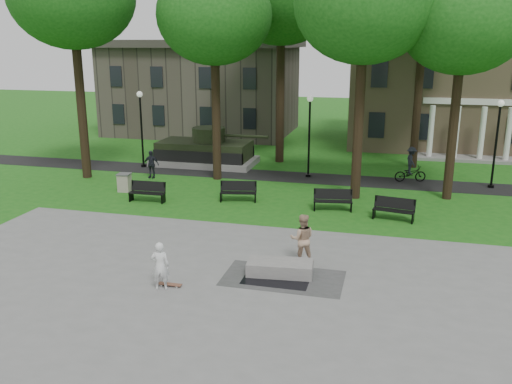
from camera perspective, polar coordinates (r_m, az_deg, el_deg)
ground at (r=20.51m, az=-1.33°, el=-6.31°), size 120.00×120.00×0.00m
plaza at (r=16.19m, az=-6.22°, el=-12.62°), size 22.00×16.00×0.02m
footpath at (r=31.69m, az=4.53°, el=1.55°), size 44.00×2.60×0.01m
building_right at (r=44.70m, az=20.85°, el=10.31°), size 17.00×12.00×8.60m
building_left at (r=47.82m, az=-5.57°, el=10.60°), size 15.00×10.00×7.20m
tree_1 at (r=30.43m, az=-4.42°, el=17.97°), size 6.20×6.20×11.63m
tree_2 at (r=26.93m, az=11.37°, el=18.83°), size 6.60×6.60×12.16m
tree_3 at (r=27.99m, az=21.04°, el=16.53°), size 6.00×6.00×11.19m
tree_5 at (r=34.91m, az=17.39°, el=18.20°), size 6.40×6.40×12.44m
lamp_left at (r=34.52m, az=-11.99°, el=7.13°), size 0.36×0.36×4.73m
lamp_mid at (r=31.35m, az=5.64°, el=6.57°), size 0.36×0.36×4.73m
lamp_right at (r=31.46m, az=24.02°, el=5.34°), size 0.36×0.36×4.73m
tank_monument at (r=35.01m, az=-5.36°, el=4.29°), size 7.45×3.40×2.40m
puddle at (r=18.16m, az=2.11°, el=-9.24°), size 2.20×1.20×0.00m
concrete_block at (r=18.52m, az=2.54°, el=-7.97°), size 2.29×1.21×0.45m
skateboard at (r=17.94m, az=-9.04°, el=-9.64°), size 0.78×0.20×0.07m
skateboarder at (r=17.46m, az=-10.06°, el=-7.68°), size 0.66×0.52×1.60m
friend_watching at (r=19.23m, az=4.88°, el=-4.92°), size 1.01×0.86×1.81m
pedestrian_walker at (r=31.92m, az=-10.98°, el=2.88°), size 0.95×0.40×1.61m
cyclist at (r=31.68m, az=15.98°, el=2.49°), size 1.86×1.11×1.99m
park_bench_0 at (r=27.23m, az=-11.34°, el=0.08°), size 1.81×0.57×1.00m
park_bench_1 at (r=26.76m, az=-1.83°, el=0.12°), size 1.85×0.85×1.00m
park_bench_2 at (r=25.57m, az=8.12°, el=-0.77°), size 1.85×0.78×1.00m
park_bench_3 at (r=24.70m, az=14.29°, el=-1.69°), size 1.85×0.83×1.00m
trash_bin at (r=29.38m, az=-13.68°, el=1.00°), size 0.73×0.73×0.96m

